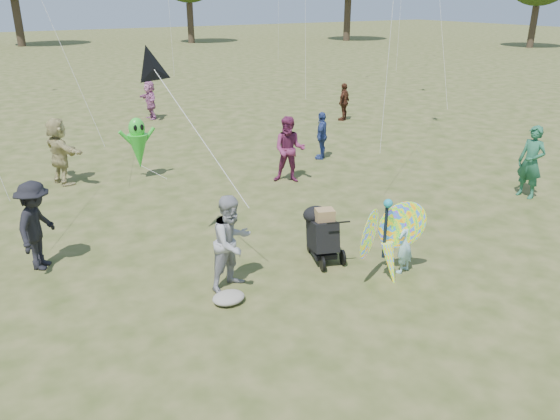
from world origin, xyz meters
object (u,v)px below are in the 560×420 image
object	(u,v)px
adult_man	(232,243)
alien_kite	(138,145)
child_girl	(405,244)
crowd_e	(289,150)
crowd_c	(322,135)
crowd_j	(150,100)
jogging_stroller	(321,231)
butterfly_kite	(388,240)
crowd_d	(59,151)
crowd_f	(531,162)
crowd_h	(344,102)
crowd_b	(37,226)

from	to	relation	value
adult_man	alien_kite	xyz separation A→B (m)	(0.50, 6.81, 0.11)
child_girl	crowd_e	xyz separation A→B (m)	(0.98, 5.60, 0.33)
crowd_c	crowd_j	distance (m)	8.91
jogging_stroller	butterfly_kite	world-z (taller)	butterfly_kite
crowd_c	butterfly_kite	bearing A→B (deg)	20.09
crowd_e	alien_kite	size ratio (longest dim) A/B	1.04
child_girl	crowd_c	distance (m)	7.64
adult_man	butterfly_kite	xyz separation A→B (m)	(2.48, -1.19, -0.07)
crowd_d	butterfly_kite	distance (m)	9.55
adult_man	alien_kite	distance (m)	6.83
crowd_j	jogging_stroller	distance (m)	14.37
child_girl	crowd_d	world-z (taller)	crowd_d
crowd_c	crowd_j	bearing A→B (deg)	-115.80
crowd_c	crowd_f	bearing A→B (deg)	70.81
crowd_d	jogging_stroller	size ratio (longest dim) A/B	1.61
crowd_e	butterfly_kite	size ratio (longest dim) A/B	1.03
adult_man	crowd_e	world-z (taller)	crowd_e
crowd_e	butterfly_kite	bearing A→B (deg)	-67.52
crowd_h	alien_kite	distance (m)	10.06
child_girl	crowd_f	bearing A→B (deg)	178.18
butterfly_kite	alien_kite	distance (m)	8.25
adult_man	crowd_f	distance (m)	8.53
child_girl	adult_man	xyz separation A→B (m)	(-2.97, 1.13, 0.28)
crowd_c	crowd_e	distance (m)	2.51
alien_kite	adult_man	bearing A→B (deg)	-94.22
alien_kite	crowd_f	bearing A→B (deg)	-39.10
crowd_e	jogging_stroller	distance (m)	4.84
child_girl	crowd_h	distance (m)	13.20
crowd_c	crowd_e	xyz separation A→B (m)	(-2.07, -1.41, 0.17)
crowd_d	crowd_h	xyz separation A→B (m)	(11.50, 2.51, -0.15)
child_girl	crowd_b	world-z (taller)	crowd_b
crowd_h	butterfly_kite	bearing A→B (deg)	26.07
crowd_h	butterfly_kite	xyz separation A→B (m)	(-7.56, -11.21, 0.03)
crowd_c	butterfly_kite	size ratio (longest dim) A/B	0.84
crowd_d	crowd_j	bearing A→B (deg)	-50.76
crowd_f	crowd_j	distance (m)	14.99
jogging_stroller	alien_kite	xyz separation A→B (m)	(-1.44, 6.74, 0.36)
butterfly_kite	crowd_j	bearing A→B (deg)	86.83
jogging_stroller	butterfly_kite	bearing A→B (deg)	-47.28
adult_man	crowd_j	distance (m)	14.75
crowd_c	butterfly_kite	world-z (taller)	butterfly_kite
crowd_h	jogging_stroller	xyz separation A→B (m)	(-8.10, -9.94, -0.14)
crowd_j	alien_kite	distance (m)	8.08
child_girl	crowd_f	xyz separation A→B (m)	(5.55, 1.43, 0.35)
crowd_f	jogging_stroller	world-z (taller)	crowd_f
crowd_b	alien_kite	size ratio (longest dim) A/B	0.99
jogging_stroller	alien_kite	bearing A→B (deg)	121.47
crowd_b	crowd_c	bearing A→B (deg)	-36.40
child_girl	crowd_e	size ratio (longest dim) A/B	0.63
crowd_j	butterfly_kite	bearing A→B (deg)	-3.57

